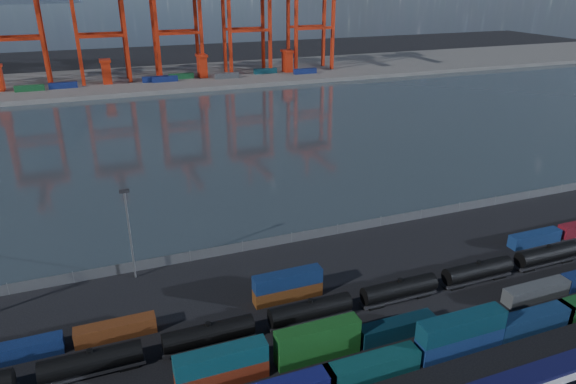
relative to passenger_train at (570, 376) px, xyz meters
name	(u,v)px	position (x,y,z in m)	size (l,w,h in m)	color
ground	(360,326)	(-17.69, 21.31, -2.77)	(700.00, 700.00, 0.00)	black
harbor_water	(206,137)	(-17.69, 126.31, -2.76)	(700.00, 700.00, 0.00)	#2B373E
far_quay	(159,78)	(-17.69, 231.31, -1.77)	(700.00, 70.00, 2.00)	#514F4C
passenger_train	(570,376)	(0.00, 0.00, 0.00)	(78.05, 3.22, 5.52)	silver
container_row_mid	(388,328)	(-15.38, 17.40, -1.01)	(141.15, 2.43, 5.18)	#44474A
container_row_north	(339,279)	(-15.96, 31.75, -1.23)	(139.94, 2.31, 4.93)	#101250
tanker_string	(261,322)	(-32.02, 24.85, -0.72)	(121.80, 2.86, 4.09)	black
waterfront_fence	(292,238)	(-17.69, 49.31, -1.77)	(160.12, 0.12, 2.20)	#595B5E
yard_light_mast	(129,230)	(-47.69, 47.31, 6.52)	(1.60, 0.40, 16.60)	slate
gantry_cranes	(137,1)	(-25.19, 224.67, 34.94)	(198.66, 45.44, 61.53)	red
quay_containers	(139,80)	(-28.68, 216.77, 0.53)	(172.58, 10.99, 2.60)	navy
straddle_carriers	(156,68)	(-20.19, 221.31, 5.05)	(140.00, 7.00, 11.10)	red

